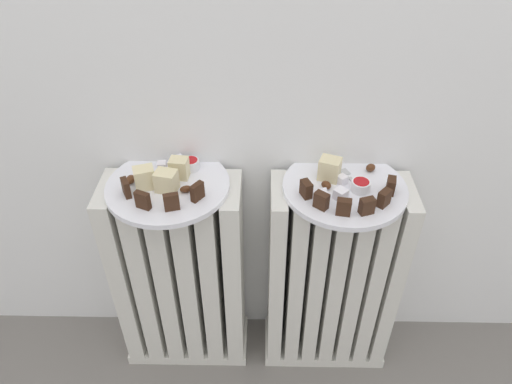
{
  "coord_description": "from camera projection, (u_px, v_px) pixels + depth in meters",
  "views": [
    {
      "loc": [
        0.01,
        -0.53,
        1.2
      ],
      "look_at": [
        0.0,
        0.28,
        0.56
      ],
      "focal_mm": 33.39,
      "sensor_mm": 36.0,
      "label": 1
    }
  ],
  "objects": [
    {
      "name": "marble_cake_slice_left_0",
      "position": [
        144.0,
        178.0,
        1.0
      ],
      "size": [
        0.05,
        0.05,
        0.05
      ],
      "primitive_type": "cube",
      "rotation": [
        0.0,
        0.0,
        0.33
      ],
      "color": "beige",
      "rests_on": "plate_left"
    },
    {
      "name": "radiator_right",
      "position": [
        331.0,
        280.0,
        1.2
      ],
      "size": [
        0.33,
        0.15,
        0.57
      ],
      "color": "silver",
      "rests_on": "ground_plane"
    },
    {
      "name": "plate_right",
      "position": [
        344.0,
        188.0,
        1.02
      ],
      "size": [
        0.27,
        0.27,
        0.01
      ],
      "primitive_type": "cylinder",
      "color": "white",
      "rests_on": "radiator_right"
    },
    {
      "name": "medjool_date_right_0",
      "position": [
        371.0,
        168.0,
        1.05
      ],
      "size": [
        0.03,
        0.03,
        0.02
      ],
      "primitive_type": "ellipsoid",
      "rotation": [
        0.0,
        0.0,
        0.61
      ],
      "color": "#4C2814",
      "rests_on": "plate_right"
    },
    {
      "name": "dark_cake_slice_left_1",
      "position": [
        143.0,
        200.0,
        0.95
      ],
      "size": [
        0.03,
        0.02,
        0.04
      ],
      "primitive_type": "cube",
      "rotation": [
        0.0,
        0.0,
        -0.41
      ],
      "color": "#382114",
      "rests_on": "plate_left"
    },
    {
      "name": "marble_cake_slice_left_2",
      "position": [
        179.0,
        168.0,
        1.03
      ],
      "size": [
        0.04,
        0.04,
        0.05
      ],
      "primitive_type": "cube",
      "rotation": [
        0.0,
        0.0,
        -0.1
      ],
      "color": "beige",
      "rests_on": "plate_left"
    },
    {
      "name": "dark_cake_slice_right_2",
      "position": [
        344.0,
        207.0,
        0.93
      ],
      "size": [
        0.03,
        0.02,
        0.04
      ],
      "primitive_type": "cube",
      "rotation": [
        0.0,
        0.0,
        -0.17
      ],
      "color": "#382114",
      "rests_on": "plate_right"
    },
    {
      "name": "jam_bowl_right",
      "position": [
        361.0,
        185.0,
        0.99
      ],
      "size": [
        0.04,
        0.04,
        0.02
      ],
      "color": "white",
      "rests_on": "plate_right"
    },
    {
      "name": "dark_cake_slice_right_4",
      "position": [
        384.0,
        198.0,
        0.95
      ],
      "size": [
        0.03,
        0.03,
        0.04
      ],
      "primitive_type": "cube",
      "rotation": [
        0.0,
        0.0,
        0.83
      ],
      "color": "#382114",
      "rests_on": "plate_right"
    },
    {
      "name": "medjool_date_right_1",
      "position": [
        326.0,
        185.0,
        1.0
      ],
      "size": [
        0.03,
        0.03,
        0.02
      ],
      "primitive_type": "ellipsoid",
      "rotation": [
        0.0,
        0.0,
        2.16
      ],
      "color": "#4C2814",
      "rests_on": "plate_right"
    },
    {
      "name": "radiator_left",
      "position": [
        181.0,
        278.0,
        1.21
      ],
      "size": [
        0.33,
        0.15,
        0.57
      ],
      "color": "silver",
      "rests_on": "ground_plane"
    },
    {
      "name": "turkish_delight_left_1",
      "position": [
        178.0,
        162.0,
        1.06
      ],
      "size": [
        0.04,
        0.04,
        0.03
      ],
      "primitive_type": "cube",
      "rotation": [
        0.0,
        0.0,
        0.53
      ],
      "color": "white",
      "rests_on": "plate_left"
    },
    {
      "name": "dark_cake_slice_right_1",
      "position": [
        321.0,
        201.0,
        0.95
      ],
      "size": [
        0.03,
        0.03,
        0.04
      ],
      "primitive_type": "cube",
      "rotation": [
        0.0,
        0.0,
        -0.67
      ],
      "color": "#382114",
      "rests_on": "plate_right"
    },
    {
      "name": "dark_cake_slice_right_5",
      "position": [
        391.0,
        186.0,
        0.99
      ],
      "size": [
        0.02,
        0.03,
        0.04
      ],
      "primitive_type": "cube",
      "rotation": [
        0.0,
        0.0,
        1.34
      ],
      "color": "#382114",
      "rests_on": "plate_right"
    },
    {
      "name": "marble_cake_slice_right_0",
      "position": [
        330.0,
        169.0,
        1.02
      ],
      "size": [
        0.05,
        0.05,
        0.05
      ],
      "primitive_type": "cube",
      "rotation": [
        0.0,
        0.0,
        -0.36
      ],
      "color": "beige",
      "rests_on": "plate_right"
    },
    {
      "name": "turkish_delight_right_0",
      "position": [
        342.0,
        180.0,
        1.02
      ],
      "size": [
        0.03,
        0.03,
        0.02
      ],
      "primitive_type": "cube",
      "rotation": [
        0.0,
        0.0,
        0.67
      ],
      "color": "white",
      "rests_on": "plate_right"
    },
    {
      "name": "turkish_delight_left_2",
      "position": [
        164.0,
        176.0,
        1.02
      ],
      "size": [
        0.02,
        0.02,
        0.02
      ],
      "primitive_type": "cube",
      "rotation": [
        0.0,
        0.0,
        1.43
      ],
      "color": "white",
      "rests_on": "plate_left"
    },
    {
      "name": "turkish_delight_right_2",
      "position": [
        322.0,
        194.0,
        0.98
      ],
      "size": [
        0.02,
        0.02,
        0.02
      ],
      "primitive_type": "cube",
      "rotation": [
        0.0,
        0.0,
        0.12
      ],
      "color": "white",
      "rests_on": "plate_right"
    },
    {
      "name": "plate_left",
      "position": [
        168.0,
        186.0,
        1.02
      ],
      "size": [
        0.27,
        0.27,
        0.01
      ],
      "primitive_type": "cylinder",
      "color": "white",
      "rests_on": "radiator_left"
    },
    {
      "name": "dark_cake_slice_left_2",
      "position": [
        171.0,
        202.0,
        0.94
      ],
      "size": [
        0.03,
        0.02,
        0.04
      ],
      "primitive_type": "cube",
      "rotation": [
        0.0,
        0.0,
        0.27
      ],
      "color": "#382114",
      "rests_on": "plate_left"
    },
    {
      "name": "dark_cake_slice_left_3",
      "position": [
        197.0,
        192.0,
        0.97
      ],
      "size": [
        0.03,
        0.03,
        0.04
      ],
      "primitive_type": "cube",
      "rotation": [
        0.0,
        0.0,
        0.95
      ],
      "color": "#382114",
      "rests_on": "plate_left"
    },
    {
      "name": "turkish_delight_right_1",
      "position": [
        341.0,
        194.0,
        0.97
      ],
      "size": [
        0.03,
        0.03,
        0.02
      ],
      "primitive_type": "cube",
      "rotation": [
        0.0,
        0.0,
        0.77
      ],
      "color": "white",
      "rests_on": "plate_right"
    },
    {
      "name": "jam_bowl_left",
      "position": [
        191.0,
        164.0,
        1.06
      ],
      "size": [
        0.04,
        0.04,
        0.02
      ],
      "color": "white",
      "rests_on": "plate_left"
    },
    {
      "name": "medjool_date_left_0",
      "position": [
        144.0,
        172.0,
        1.04
      ],
      "size": [
        0.03,
        0.03,
        0.01
      ],
      "primitive_type": "ellipsoid",
      "rotation": [
        0.0,
        0.0,
        0.42
      ],
      "color": "#4C2814",
      "rests_on": "plate_left"
    },
    {
      "name": "dark_cake_slice_left_0",
      "position": [
        126.0,
        188.0,
        0.98
      ],
      "size": [
        0.03,
        0.03,
        0.04
      ],
      "primitive_type": "cube",
      "rotation": [
        0.0,
        0.0,
        -1.09
      ],
      "color": "#382114",
      "rests_on": "plate_left"
    },
    {
      "name": "medjool_date_left_1",
      "position": [
        186.0,
        189.0,
        0.99
      ],
      "size": [
        0.03,
        0.02,
        0.01
      ],
      "primitive_type": "ellipsoid",
      "rotation": [
        0.0,
        0.0,
        0.29
      ],
      "color": "#4C2814",
      "rests_on": "plate_left"
    },
    {
      "name": "fork",
      "position": [
        351.0,
        179.0,
        1.03
      ],
      "size": [
        0.05,
        0.09,
        0.0
      ],
      "color": "#B7B7BC",
      "rests_on": "plate_right"
    },
    {
      "name": "marble_cake_slice_left_1",
      "position": [
        166.0,
        181.0,
        0.99
      ],
      "size": [
        0.05,
        0.04,
        0.05
      ],
      "primitive_type": "cube",
      "rotation": [
        0.0,
        0.0,
        -0.23
      ],
      "color": "beige",
      "rests_on": "plate_left"
    },
    {
      "name": "turkish_delight_left_0",
      "position": [
        162.0,
        166.0,
        1.06
      ],
      "size": [
        0.02,
        0.02,
        0.02
      ],
      "primitive_type": "cube",
      "rotation": [
        0.0,
        0.0,
        0.09
      ],
      "color": "white",
      "rests_on": "plate_left"
    },
    {
      "name": "medjool_date_left_2",
      "position": [
        130.0,
        179.0,
        1.02
      ],
      "size": [
        0.02,
        0.03,
        0.02
      ],
      "primitive_type": "ellipsoid",
      "rotation": [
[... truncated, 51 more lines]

